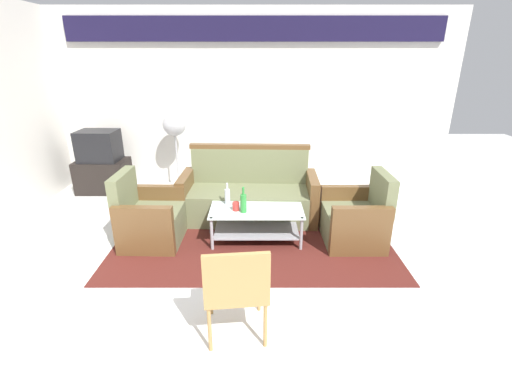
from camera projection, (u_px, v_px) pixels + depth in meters
The scene contains 14 objects.
ground_plane at pixel (254, 282), 3.57m from camera, with size 14.00×14.00×0.00m, color white.
wall_back at pixel (254, 96), 5.88m from camera, with size 6.52×0.19×2.80m.
rug at pixel (252, 238), 4.42m from camera, with size 3.27×2.00×0.01m, color #511E19.
couch at pixel (248, 196), 4.87m from camera, with size 1.83×0.80×0.96m.
armchair_left at pixel (149, 219), 4.26m from camera, with size 0.72×0.78×0.85m.
armchair_right at pixel (355, 219), 4.26m from camera, with size 0.70×0.76×0.85m.
coffee_table at pixel (256, 219), 4.30m from camera, with size 1.10×0.60×0.40m.
bottle_green at pixel (243, 203), 4.12m from camera, with size 0.07×0.07×0.31m.
bottle_clear at pixel (227, 196), 4.35m from camera, with size 0.07×0.07×0.27m.
cup at pixel (235, 206), 4.18m from camera, with size 0.08×0.08×0.10m, color red.
tv_stand at pixel (103, 176), 5.84m from camera, with size 0.80×0.50×0.52m, color black.
television at pixel (98, 146), 5.67m from camera, with size 0.62×0.47×0.48m.
pedestal_fan at pixel (174, 129), 5.62m from camera, with size 0.36×0.36×1.27m.
wicker_chair at pixel (235, 285), 2.71m from camera, with size 0.53×0.53×0.84m.
Camera 1 is at (0.01, -3.00, 2.13)m, focal length 25.22 mm.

